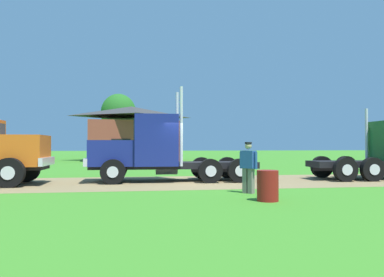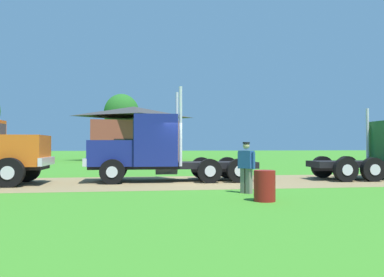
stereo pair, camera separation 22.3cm
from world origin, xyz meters
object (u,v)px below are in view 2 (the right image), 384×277
at_px(truck_foreground_white, 152,151).
at_px(steel_barrel, 265,186).
at_px(visitor_standing_near, 246,165).
at_px(shed_building, 134,134).

distance_m(truck_foreground_white, steel_barrel, 7.19).
xyz_separation_m(truck_foreground_white, steel_barrel, (2.87, -6.52, -0.90)).
height_order(visitor_standing_near, steel_barrel, visitor_standing_near).
relative_size(steel_barrel, shed_building, 0.09).
xyz_separation_m(steel_barrel, shed_building, (-3.78, 30.78, 2.30)).
height_order(truck_foreground_white, steel_barrel, truck_foreground_white).
distance_m(visitor_standing_near, shed_building, 29.28).
relative_size(truck_foreground_white, visitor_standing_near, 4.44).
xyz_separation_m(visitor_standing_near, steel_barrel, (0.00, -1.80, -0.49)).
bearing_deg(truck_foreground_white, visitor_standing_near, -58.71).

